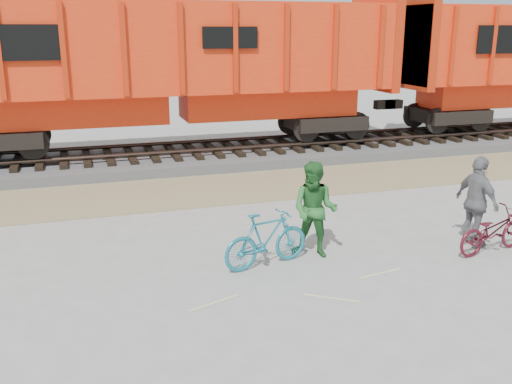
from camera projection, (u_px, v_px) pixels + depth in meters
ground at (260, 275)px, 9.83m from camera, size 120.00×120.00×0.00m
gravel_strip at (195, 191)px, 14.87m from camera, size 120.00×3.00×0.02m
ballast_bed at (172, 158)px, 18.04m from camera, size 120.00×4.00×0.30m
track at (172, 148)px, 17.95m from camera, size 120.00×2.60×0.24m
hopper_car_center at (172, 66)px, 17.28m from camera, size 14.00×3.13×4.65m
bicycle_teal at (266, 239)px, 10.06m from camera, size 1.75×0.85×1.01m
bicycle_maroon at (493, 231)px, 10.71m from camera, size 1.70×0.83×0.86m
person_man at (315, 210)px, 10.43m from camera, size 1.10×1.07×1.79m
person_woman at (477, 202)px, 10.92m from camera, size 0.53×1.08×1.78m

